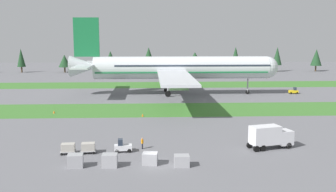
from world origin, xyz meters
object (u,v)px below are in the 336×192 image
object	(u,v)px
ground_crew_marshaller	(258,132)
airliner	(175,68)
uld_container_3	(182,161)
uld_container_2	(150,159)
pushback_tractor	(294,91)
cargo_dolly_lead	(88,147)
uld_container_1	(75,161)
baggage_tug	(123,147)
catering_truck	(270,136)
taxiway_marker_0	(143,115)
uld_container_0	(110,160)
ground_crew_loader	(142,143)
cargo_dolly_second	(68,148)
taxiway_marker_1	(54,112)

from	to	relation	value
ground_crew_marshaller	airliner	bearing A→B (deg)	128.04
ground_crew_marshaller	uld_container_3	bearing A→B (deg)	-109.69
uld_container_2	pushback_tractor	bearing A→B (deg)	55.27
cargo_dolly_lead	uld_container_1	bearing A→B (deg)	-11.38
baggage_tug	catering_truck	size ratio (longest dim) A/B	0.37
airliner	taxiway_marker_0	xyz separation A→B (m)	(-8.97, -30.42, -7.66)
baggage_tug	uld_container_1	xyz separation A→B (m)	(-5.74, -6.45, 0.05)
baggage_tug	uld_container_0	size ratio (longest dim) A/B	1.35
ground_crew_loader	cargo_dolly_second	bearing A→B (deg)	104.98
taxiway_marker_1	taxiway_marker_0	bearing A→B (deg)	-12.48
ground_crew_loader	uld_container_1	bearing A→B (deg)	136.50
cargo_dolly_second	taxiway_marker_0	bearing A→B (deg)	153.69
baggage_tug	catering_truck	world-z (taller)	catering_truck
taxiway_marker_1	pushback_tractor	bearing A→B (deg)	22.11
taxiway_marker_1	catering_truck	bearing A→B (deg)	-35.98
taxiway_marker_1	uld_container_2	bearing A→B (deg)	-58.86
uld_container_2	uld_container_3	size ratio (longest dim) A/B	1.00
pushback_tractor	uld_container_0	size ratio (longest dim) A/B	1.30
ground_crew_marshaller	taxiway_marker_1	distance (m)	45.70
baggage_tug	taxiway_marker_0	size ratio (longest dim) A/B	4.59
airliner	ground_crew_loader	world-z (taller)	airliner
taxiway_marker_0	taxiway_marker_1	distance (m)	20.37
pushback_tractor	ground_crew_loader	xyz separation A→B (m)	(-43.93, -54.39, 0.13)
uld_container_2	uld_container_3	distance (m)	4.31
cargo_dolly_lead	catering_truck	xyz separation A→B (m)	(27.53, 1.20, 1.03)
airliner	baggage_tug	world-z (taller)	airliner
taxiway_marker_0	uld_container_3	bearing A→B (deg)	-79.78
catering_truck	taxiway_marker_0	size ratio (longest dim) A/B	12.46
baggage_tug	uld_container_3	bearing A→B (deg)	46.25
ground_crew_loader	taxiway_marker_0	size ratio (longest dim) A/B	2.96
uld_container_2	uld_container_1	bearing A→B (deg)	-176.18
ground_crew_marshaller	uld_container_3	distance (m)	20.05
ground_crew_marshaller	baggage_tug	bearing A→B (deg)	-136.48
ground_crew_loader	uld_container_0	world-z (taller)	ground_crew_loader
cargo_dolly_lead	uld_container_0	size ratio (longest dim) A/B	1.16
ground_crew_loader	uld_container_0	distance (m)	8.99
ground_crew_marshaller	uld_container_2	distance (m)	22.62
ground_crew_marshaller	uld_container_2	bearing A→B (deg)	-119.01
cargo_dolly_lead	pushback_tractor	size ratio (longest dim) A/B	0.89
uld_container_1	uld_container_3	distance (m)	14.04
ground_crew_loader	uld_container_0	bearing A→B (deg)	156.59
catering_truck	taxiway_marker_0	xyz separation A→B (m)	(-20.02, 24.57, -1.66)
uld_container_0	uld_container_1	xyz separation A→B (m)	(-4.51, 0.05, 0.01)
uld_container_3	taxiway_marker_1	size ratio (longest dim) A/B	3.24
uld_container_0	taxiway_marker_1	xyz separation A→B (m)	(-16.17, 36.27, -0.55)
cargo_dolly_lead	ground_crew_marshaller	xyz separation A→B (m)	(27.47, 7.81, 0.03)
airliner	uld_container_0	size ratio (longest dim) A/B	37.11
airliner	taxiway_marker_0	size ratio (longest dim) A/B	126.45
catering_truck	ground_crew_loader	xyz separation A→B (m)	(-19.61, 0.67, -1.01)
ground_crew_loader	taxiway_marker_0	world-z (taller)	ground_crew_loader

